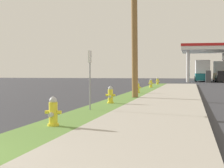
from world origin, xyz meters
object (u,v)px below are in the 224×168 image
(fire_hydrant_fourth, at_px, (151,84))
(car_black_by_near_pump, at_px, (223,77))
(truck_tan_at_forecourt, at_px, (220,71))
(fire_hydrant_fifth, at_px, (158,81))
(utility_pole_midground, at_px, (134,8))
(fire_hydrant_second, at_px, (110,96))
(fire_hydrant_nearest, at_px, (53,113))
(street_sign_post, at_px, (90,67))
(fire_hydrant_third, at_px, (138,88))
(truck_teal_on_apron, at_px, (202,71))

(fire_hydrant_fourth, height_order, car_black_by_near_pump, car_black_by_near_pump)
(car_black_by_near_pump, bearing_deg, truck_tan_at_forecourt, 88.61)
(fire_hydrant_fifth, relative_size, utility_pole_midground, 0.08)
(fire_hydrant_fifth, relative_size, car_black_by_near_pump, 0.16)
(car_black_by_near_pump, bearing_deg, fire_hydrant_second, -101.09)
(fire_hydrant_nearest, xyz_separation_m, truck_tan_at_forecourt, (7.87, 56.10, 1.04))
(fire_hydrant_nearest, relative_size, car_black_by_near_pump, 0.16)
(fire_hydrant_fourth, distance_m, fire_hydrant_fifth, 7.79)
(fire_hydrant_nearest, distance_m, fire_hydrant_fourth, 24.06)
(street_sign_post, bearing_deg, fire_hydrant_third, 89.03)
(fire_hydrant_fourth, bearing_deg, fire_hydrant_nearest, -89.93)
(fire_hydrant_second, bearing_deg, street_sign_post, -92.55)
(fire_hydrant_third, relative_size, truck_tan_at_forecourt, 0.11)
(car_black_by_near_pump, bearing_deg, fire_hydrant_fifth, -118.43)
(fire_hydrant_fourth, bearing_deg, utility_pole_midground, -88.05)
(fire_hydrant_nearest, relative_size, fire_hydrant_third, 1.00)
(fire_hydrant_third, xyz_separation_m, street_sign_post, (-0.19, -11.14, 1.19))
(fire_hydrant_fourth, height_order, street_sign_post, street_sign_post)
(fire_hydrant_second, distance_m, truck_tan_at_forecourt, 49.62)
(fire_hydrant_nearest, height_order, fire_hydrant_second, same)
(fire_hydrant_third, xyz_separation_m, fire_hydrant_fifth, (-0.16, 16.52, 0.00))
(car_black_by_near_pump, bearing_deg, fire_hydrant_nearest, -99.38)
(fire_hydrant_nearest, relative_size, fire_hydrant_fourth, 1.00)
(fire_hydrant_second, bearing_deg, fire_hydrant_fifth, 90.25)
(fire_hydrant_nearest, distance_m, fire_hydrant_third, 15.33)
(car_black_by_near_pump, relative_size, truck_teal_on_apron, 0.70)
(fire_hydrant_nearest, height_order, fire_hydrant_third, same)
(car_black_by_near_pump, relative_size, truck_tan_at_forecourt, 0.69)
(fire_hydrant_fifth, distance_m, truck_tan_at_forecourt, 25.56)
(fire_hydrant_nearest, distance_m, truck_tan_at_forecourt, 56.66)
(fire_hydrant_nearest, relative_size, street_sign_post, 0.35)
(fire_hydrant_second, relative_size, fire_hydrant_fifth, 1.00)
(fire_hydrant_second, distance_m, fire_hydrant_fourth, 16.94)
(fire_hydrant_third, height_order, car_black_by_near_pump, car_black_by_near_pump)
(fire_hydrant_fourth, height_order, truck_tan_at_forecourt, truck_tan_at_forecourt)
(fire_hydrant_nearest, relative_size, truck_teal_on_apron, 0.12)
(fire_hydrant_second, xyz_separation_m, fire_hydrant_fourth, (-0.00, 16.94, 0.00))
(street_sign_post, bearing_deg, car_black_by_near_pump, 79.50)
(fire_hydrant_fourth, xyz_separation_m, fire_hydrant_fifth, (-0.10, 7.79, 0.00))
(fire_hydrant_fourth, bearing_deg, fire_hydrant_third, -89.60)
(fire_hydrant_nearest, height_order, car_black_by_near_pump, car_black_by_near_pump)
(car_black_by_near_pump, distance_m, truck_teal_on_apron, 4.01)
(car_black_by_near_pump, distance_m, truck_tan_at_forecourt, 9.94)
(fire_hydrant_fifth, relative_size, truck_tan_at_forecourt, 0.11)
(fire_hydrant_third, bearing_deg, car_black_by_near_pump, 76.17)
(fire_hydrant_second, relative_size, fire_hydrant_third, 1.00)
(street_sign_post, height_order, truck_tan_at_forecourt, truck_tan_at_forecourt)
(truck_tan_at_forecourt, height_order, truck_teal_on_apron, same)
(fire_hydrant_second, height_order, utility_pole_midground, utility_pole_midground)
(fire_hydrant_nearest, distance_m, street_sign_post, 4.35)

